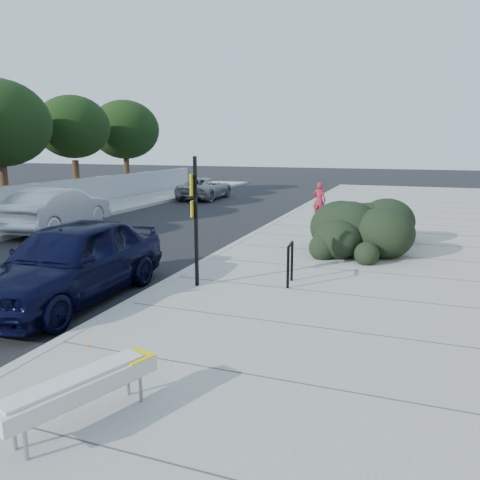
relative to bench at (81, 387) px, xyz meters
The scene contains 14 objects.
ground 4.21m from the bench, 116.51° to the left, with size 120.00×120.00×0.00m, color black.
sidewalk_near 9.51m from the bench, 66.80° to the left, with size 11.20×50.00×0.15m, color gray.
curb_near 8.94m from the bench, 102.03° to the left, with size 0.22×50.00×0.17m, color #9E9E99.
curb_far 13.18m from the bench, 138.49° to the left, with size 0.22×50.00×0.17m, color #9E9E99.
tree_far_e 23.09m from the bench, 129.01° to the left, with size 4.00×4.00×5.90m.
tree_far_f 27.12m from the bench, 122.29° to the left, with size 4.40×4.40×6.07m.
bench is the anchor object (origin of this frame).
bike_rack 6.11m from the bench, 81.85° to the left, with size 0.12×0.65×0.95m.
sign_post 5.48m from the bench, 101.57° to the left, with size 0.12×0.33×2.86m.
hedge 10.84m from the bench, 78.82° to the left, with size 2.19×4.38×1.64m, color black.
sedan_navy 5.09m from the bench, 130.58° to the left, with size 2.02×5.01×1.71m, color black.
wagon_silver 13.97m from the bench, 131.93° to the left, with size 1.75×5.02×1.66m, color #B6B6BB.
suv_silver 23.74m from the bench, 110.96° to the left, with size 2.16×4.68×1.30m, color gray.
pedestrian 15.72m from the bench, 91.10° to the left, with size 0.57×0.37×1.56m, color maroon.
Camera 1 is at (5.15, -7.59, 3.24)m, focal length 35.00 mm.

